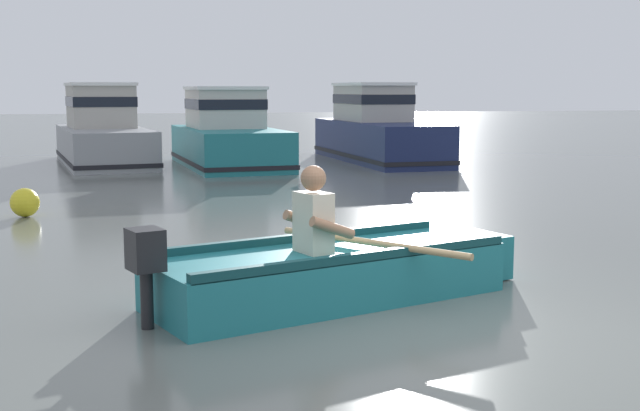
% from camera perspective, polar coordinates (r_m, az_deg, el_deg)
% --- Properties ---
extents(ground_plane, '(120.00, 120.00, 0.00)m').
position_cam_1_polar(ground_plane, '(6.35, 10.03, -8.85)').
color(ground_plane, slate).
extents(rowboat_with_person, '(3.64, 2.06, 1.19)m').
position_cam_1_polar(rowboat_with_person, '(7.27, 1.04, -4.53)').
color(rowboat_with_person, '#1E727A').
rests_on(rowboat_with_person, ground).
extents(moored_boat_grey, '(2.69, 5.48, 1.99)m').
position_cam_1_polar(moored_boat_grey, '(21.24, -14.71, 4.80)').
color(moored_boat_grey, gray).
rests_on(moored_boat_grey, ground).
extents(moored_boat_teal, '(2.53, 5.04, 1.90)m').
position_cam_1_polar(moored_boat_teal, '(20.04, -6.36, 4.75)').
color(moored_boat_teal, '#1E727A').
rests_on(moored_boat_teal, ground).
extents(moored_boat_navy, '(2.11, 5.98, 2.00)m').
position_cam_1_polar(moored_boat_navy, '(21.49, 3.94, 5.12)').
color(moored_boat_navy, '#19234C').
rests_on(moored_boat_navy, ground).
extents(mooring_buoy, '(0.42, 0.42, 0.42)m').
position_cam_1_polar(mooring_buoy, '(12.68, -19.65, 0.19)').
color(mooring_buoy, yellow).
rests_on(mooring_buoy, ground).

